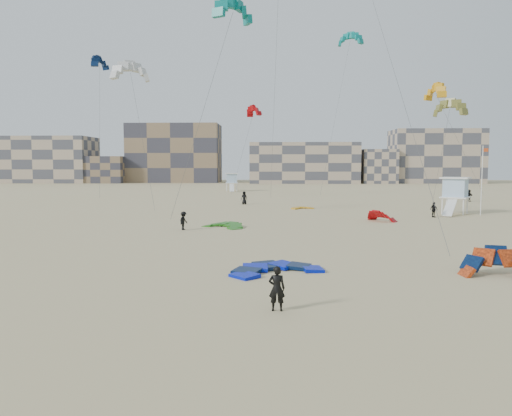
{
  "coord_description": "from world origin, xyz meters",
  "views": [
    {
      "loc": [
        1.25,
        -21.92,
        5.66
      ],
      "look_at": [
        0.21,
        6.0,
        3.2
      ],
      "focal_mm": 35.0,
      "sensor_mm": 36.0,
      "label": 1
    }
  ],
  "objects_px": {
    "kitesurfer_main": "(277,288)",
    "lifeguard_tower_near": "(455,196)",
    "kite_ground_blue": "(275,272)",
    "kite_ground_orange": "(497,277)"
  },
  "relations": [
    {
      "from": "kite_ground_blue",
      "to": "kite_ground_orange",
      "type": "height_order",
      "value": "kite_ground_orange"
    },
    {
      "from": "kite_ground_blue",
      "to": "kite_ground_orange",
      "type": "relative_size",
      "value": 1.35
    },
    {
      "from": "kite_ground_blue",
      "to": "kitesurfer_main",
      "type": "bearing_deg",
      "value": -115.71
    },
    {
      "from": "lifeguard_tower_near",
      "to": "kitesurfer_main",
      "type": "bearing_deg",
      "value": -87.42
    },
    {
      "from": "kitesurfer_main",
      "to": "lifeguard_tower_near",
      "type": "xyz_separation_m",
      "value": [
        20.43,
        38.41,
        1.2
      ]
    },
    {
      "from": "kitesurfer_main",
      "to": "lifeguard_tower_near",
      "type": "height_order",
      "value": "lifeguard_tower_near"
    },
    {
      "from": "kite_ground_orange",
      "to": "kitesurfer_main",
      "type": "distance_m",
      "value": 12.83
    },
    {
      "from": "kite_ground_blue",
      "to": "kitesurfer_main",
      "type": "xyz_separation_m",
      "value": [
        0.04,
        -6.95,
        0.88
      ]
    },
    {
      "from": "kite_ground_blue",
      "to": "kitesurfer_main",
      "type": "height_order",
      "value": "kitesurfer_main"
    },
    {
      "from": "kite_ground_blue",
      "to": "lifeguard_tower_near",
      "type": "bearing_deg",
      "value": 30.91
    }
  ]
}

